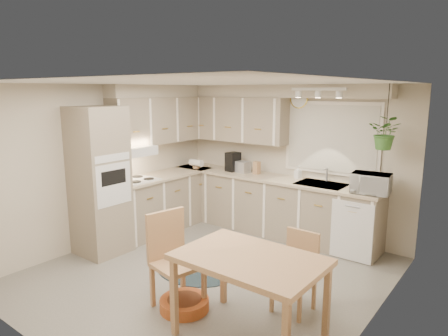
% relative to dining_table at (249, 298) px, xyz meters
% --- Properties ---
extents(floor, '(4.20, 4.20, 0.00)m').
position_rel_dining_table_xyz_m(floor, '(-1.18, 0.82, -0.41)').
color(floor, slate).
rests_on(floor, ground).
extents(ceiling, '(4.20, 4.20, 0.00)m').
position_rel_dining_table_xyz_m(ceiling, '(-1.18, 0.82, 1.99)').
color(ceiling, silver).
rests_on(ceiling, wall_back).
extents(wall_back, '(4.00, 0.04, 2.40)m').
position_rel_dining_table_xyz_m(wall_back, '(-1.18, 2.92, 0.79)').
color(wall_back, '#C1B59F').
rests_on(wall_back, floor).
extents(wall_front, '(4.00, 0.04, 2.40)m').
position_rel_dining_table_xyz_m(wall_front, '(-1.18, -1.28, 0.79)').
color(wall_front, '#C1B59F').
rests_on(wall_front, floor).
extents(wall_left, '(0.04, 4.20, 2.40)m').
position_rel_dining_table_xyz_m(wall_left, '(-3.18, 0.82, 0.79)').
color(wall_left, '#C1B59F').
rests_on(wall_left, floor).
extents(wall_right, '(0.04, 4.20, 2.40)m').
position_rel_dining_table_xyz_m(wall_right, '(0.82, 0.82, 0.79)').
color(wall_right, '#C1B59F').
rests_on(wall_right, floor).
extents(base_cab_left, '(0.60, 1.85, 0.90)m').
position_rel_dining_table_xyz_m(base_cab_left, '(-2.88, 1.70, 0.04)').
color(base_cab_left, gray).
rests_on(base_cab_left, floor).
extents(base_cab_back, '(3.60, 0.60, 0.90)m').
position_rel_dining_table_xyz_m(base_cab_back, '(-1.38, 2.62, 0.04)').
color(base_cab_back, gray).
rests_on(base_cab_back, floor).
extents(counter_left, '(0.64, 1.89, 0.04)m').
position_rel_dining_table_xyz_m(counter_left, '(-2.87, 1.70, 0.51)').
color(counter_left, '#BEAD8A').
rests_on(counter_left, base_cab_left).
extents(counter_back, '(3.64, 0.64, 0.04)m').
position_rel_dining_table_xyz_m(counter_back, '(-1.38, 2.61, 0.51)').
color(counter_back, '#BEAD8A').
rests_on(counter_back, base_cab_back).
extents(oven_stack, '(0.65, 0.65, 2.10)m').
position_rel_dining_table_xyz_m(oven_stack, '(-2.85, 0.45, 0.64)').
color(oven_stack, gray).
rests_on(oven_stack, floor).
extents(wall_oven_face, '(0.02, 0.56, 0.58)m').
position_rel_dining_table_xyz_m(wall_oven_face, '(-2.53, 0.45, 0.64)').
color(wall_oven_face, silver).
rests_on(wall_oven_face, oven_stack).
extents(upper_cab_left, '(0.35, 2.00, 0.75)m').
position_rel_dining_table_xyz_m(upper_cab_left, '(-3.00, 1.82, 1.41)').
color(upper_cab_left, gray).
rests_on(upper_cab_left, wall_left).
extents(upper_cab_back, '(2.00, 0.35, 0.75)m').
position_rel_dining_table_xyz_m(upper_cab_back, '(-2.18, 2.75, 1.41)').
color(upper_cab_back, gray).
rests_on(upper_cab_back, wall_back).
extents(soffit_left, '(0.30, 2.00, 0.20)m').
position_rel_dining_table_xyz_m(soffit_left, '(-3.03, 1.82, 1.89)').
color(soffit_left, '#C1B59F').
rests_on(soffit_left, wall_left).
extents(soffit_back, '(3.60, 0.30, 0.20)m').
position_rel_dining_table_xyz_m(soffit_back, '(-1.38, 2.77, 1.89)').
color(soffit_back, '#C1B59F').
rests_on(soffit_back, wall_back).
extents(cooktop, '(0.52, 0.58, 0.02)m').
position_rel_dining_table_xyz_m(cooktop, '(-2.86, 1.12, 0.53)').
color(cooktop, silver).
rests_on(cooktop, counter_left).
extents(range_hood, '(0.40, 0.60, 0.14)m').
position_rel_dining_table_xyz_m(range_hood, '(-2.88, 1.12, 0.99)').
color(range_hood, silver).
rests_on(range_hood, upper_cab_left).
extents(window_blinds, '(1.40, 0.02, 1.00)m').
position_rel_dining_table_xyz_m(window_blinds, '(-0.48, 2.89, 1.19)').
color(window_blinds, beige).
rests_on(window_blinds, wall_back).
extents(window_frame, '(1.50, 0.02, 1.10)m').
position_rel_dining_table_xyz_m(window_frame, '(-0.48, 2.90, 1.19)').
color(window_frame, silver).
rests_on(window_frame, wall_back).
extents(sink, '(0.70, 0.48, 0.10)m').
position_rel_dining_table_xyz_m(sink, '(-0.48, 2.62, 0.49)').
color(sink, '#A7A9AF').
rests_on(sink, counter_back).
extents(dishwasher_front, '(0.58, 0.02, 0.83)m').
position_rel_dining_table_xyz_m(dishwasher_front, '(0.12, 2.31, 0.01)').
color(dishwasher_front, silver).
rests_on(dishwasher_front, base_cab_back).
extents(track_light_bar, '(0.80, 0.04, 0.04)m').
position_rel_dining_table_xyz_m(track_light_bar, '(-0.48, 2.37, 1.92)').
color(track_light_bar, silver).
rests_on(track_light_bar, ceiling).
extents(wall_clock, '(0.30, 0.03, 0.30)m').
position_rel_dining_table_xyz_m(wall_clock, '(-1.03, 2.89, 1.77)').
color(wall_clock, gold).
rests_on(wall_clock, wall_back).
extents(dining_table, '(1.32, 0.89, 0.83)m').
position_rel_dining_table_xyz_m(dining_table, '(0.00, 0.00, 0.00)').
color(dining_table, tan).
rests_on(dining_table, floor).
extents(chair_left, '(0.58, 0.58, 1.04)m').
position_rel_dining_table_xyz_m(chair_left, '(-0.92, 0.00, 0.10)').
color(chair_left, tan).
rests_on(chair_left, floor).
extents(chair_back, '(0.40, 0.40, 0.85)m').
position_rel_dining_table_xyz_m(chair_back, '(0.10, 0.70, 0.01)').
color(chair_back, tan).
rests_on(chair_back, floor).
extents(braided_rug, '(1.13, 0.89, 0.01)m').
position_rel_dining_table_xyz_m(braided_rug, '(-1.35, 0.75, -0.41)').
color(braided_rug, black).
rests_on(braided_rug, floor).
extents(pet_bed, '(0.68, 0.68, 0.12)m').
position_rel_dining_table_xyz_m(pet_bed, '(-0.83, 0.01, -0.35)').
color(pet_bed, '#BE4926').
rests_on(pet_bed, floor).
extents(microwave, '(0.53, 0.33, 0.34)m').
position_rel_dining_table_xyz_m(microwave, '(0.27, 2.52, 0.70)').
color(microwave, silver).
rests_on(microwave, counter_back).
extents(soap_bottle, '(0.13, 0.21, 0.09)m').
position_rel_dining_table_xyz_m(soap_bottle, '(-0.94, 2.77, 0.57)').
color(soap_bottle, silver).
rests_on(soap_bottle, counter_back).
extents(hanging_plant, '(0.43, 0.47, 0.35)m').
position_rel_dining_table_xyz_m(hanging_plant, '(0.42, 2.52, 1.31)').
color(hanging_plant, '#376B2B').
rests_on(hanging_plant, ceiling).
extents(coffee_maker, '(0.22, 0.25, 0.33)m').
position_rel_dining_table_xyz_m(coffee_maker, '(-2.11, 2.62, 0.69)').
color(coffee_maker, black).
rests_on(coffee_maker, counter_back).
extents(toaster, '(0.34, 0.23, 0.19)m').
position_rel_dining_table_xyz_m(toaster, '(-1.95, 2.64, 0.62)').
color(toaster, '#A7A9AF').
rests_on(toaster, counter_back).
extents(knife_block, '(0.11, 0.11, 0.21)m').
position_rel_dining_table_xyz_m(knife_block, '(-1.65, 2.67, 0.63)').
color(knife_block, tan).
rests_on(knife_block, counter_back).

